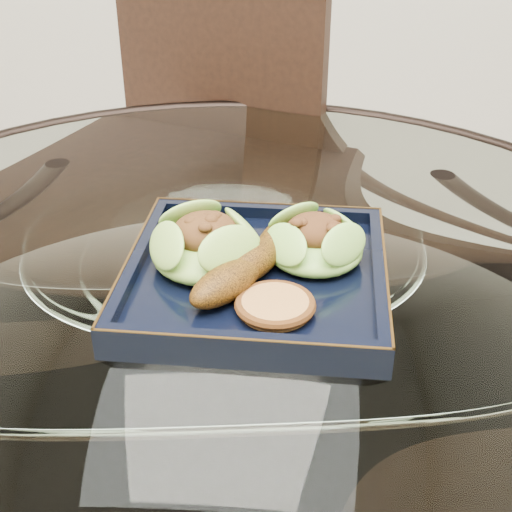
{
  "coord_description": "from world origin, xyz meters",
  "views": [
    {
      "loc": [
        0.08,
        -0.67,
        1.18
      ],
      "look_at": [
        0.04,
        -0.04,
        0.8
      ],
      "focal_mm": 50.0,
      "sensor_mm": 36.0,
      "label": 1
    }
  ],
  "objects": [
    {
      "name": "navy_plate",
      "position": [
        0.04,
        -0.04,
        0.77
      ],
      "size": [
        0.28,
        0.28,
        0.02
      ],
      "primitive_type": "cube",
      "rotation": [
        0.0,
        0.0,
        -0.03
      ],
      "color": "black",
      "rests_on": "dining_table"
    },
    {
      "name": "dining_table",
      "position": [
        -0.0,
        -0.0,
        0.6
      ],
      "size": [
        1.13,
        1.13,
        0.77
      ],
      "color": "white",
      "rests_on": "ground"
    },
    {
      "name": "lettuce_wrap_left",
      "position": [
        -0.02,
        -0.03,
        0.8
      ],
      "size": [
        0.13,
        0.13,
        0.04
      ],
      "primitive_type": "ellipsoid",
      "rotation": [
        0.0,
        0.0,
        0.17
      ],
      "color": "#55932A",
      "rests_on": "navy_plate"
    },
    {
      "name": "roasted_plantain",
      "position": [
        0.03,
        -0.04,
        0.8
      ],
      "size": [
        0.12,
        0.18,
        0.04
      ],
      "primitive_type": "ellipsoid",
      "rotation": [
        0.0,
        0.0,
        1.08
      ],
      "color": "#63390A",
      "rests_on": "navy_plate"
    },
    {
      "name": "lettuce_wrap_right",
      "position": [
        0.1,
        -0.01,
        0.8
      ],
      "size": [
        0.13,
        0.13,
        0.04
      ],
      "primitive_type": "ellipsoid",
      "rotation": [
        0.0,
        0.0,
        0.31
      ],
      "color": "#54902A",
      "rests_on": "navy_plate"
    },
    {
      "name": "crumb_patty",
      "position": [
        0.06,
        -0.11,
        0.79
      ],
      "size": [
        0.08,
        0.08,
        0.01
      ],
      "primitive_type": "cylinder",
      "rotation": [
        0.0,
        0.0,
        0.23
      ],
      "color": "#B8773D",
      "rests_on": "navy_plate"
    },
    {
      "name": "dining_chair",
      "position": [
        -0.11,
        0.47,
        0.53
      ],
      "size": [
        0.53,
        0.53,
        0.95
      ],
      "rotation": [
        0.0,
        0.0,
        -0.34
      ],
      "color": "black",
      "rests_on": "ground"
    }
  ]
}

